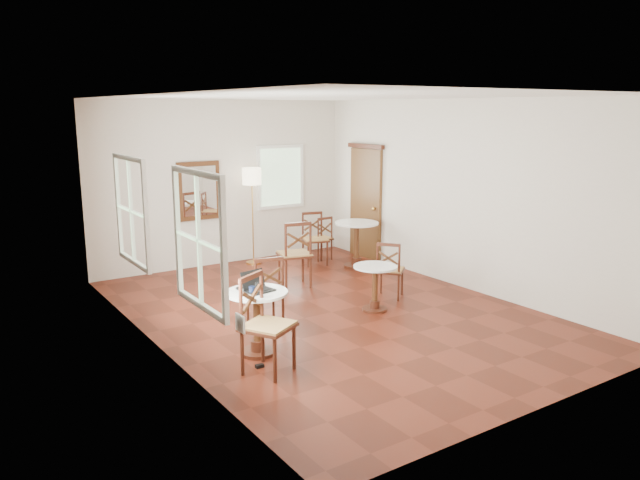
{
  "coord_description": "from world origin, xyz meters",
  "views": [
    {
      "loc": [
        -4.81,
        -6.89,
        2.84
      ],
      "look_at": [
        0.0,
        0.3,
        1.0
      ],
      "focal_mm": 34.73,
      "sensor_mm": 36.0,
      "label": 1
    }
  ],
  "objects_px": {
    "floor_lamp": "(252,183)",
    "power_adapter": "(260,366)",
    "cafe_table_near": "(257,315)",
    "laptop": "(257,286)",
    "navy_mug": "(252,290)",
    "chair_back_b": "(315,239)",
    "chair_back_a": "(321,238)",
    "chair_mid_a": "(295,254)",
    "cafe_table_back": "(356,239)",
    "mouse": "(240,288)",
    "water_glass": "(258,287)",
    "chair_mid_b": "(390,270)",
    "cafe_table_mid": "(375,283)",
    "chair_near_a": "(265,291)",
    "chair_near_b": "(266,325)"
  },
  "relations": [
    {
      "from": "floor_lamp",
      "to": "power_adapter",
      "type": "relative_size",
      "value": 19.21
    },
    {
      "from": "cafe_table_near",
      "to": "laptop",
      "type": "relative_size",
      "value": 2.12
    },
    {
      "from": "laptop",
      "to": "navy_mug",
      "type": "height_order",
      "value": "laptop"
    },
    {
      "from": "chair_back_b",
      "to": "cafe_table_near",
      "type": "bearing_deg",
      "value": -115.52
    },
    {
      "from": "chair_back_a",
      "to": "navy_mug",
      "type": "xyz_separation_m",
      "value": [
        -3.3,
        -3.52,
        0.39
      ]
    },
    {
      "from": "chair_mid_a",
      "to": "power_adapter",
      "type": "xyz_separation_m",
      "value": [
        -2.03,
        -2.55,
        -0.52
      ]
    },
    {
      "from": "cafe_table_back",
      "to": "power_adapter",
      "type": "distance_m",
      "value": 4.72
    },
    {
      "from": "mouse",
      "to": "water_glass",
      "type": "relative_size",
      "value": 0.93
    },
    {
      "from": "chair_mid_a",
      "to": "chair_mid_b",
      "type": "relative_size",
      "value": 1.24
    },
    {
      "from": "chair_back_b",
      "to": "chair_mid_b",
      "type": "bearing_deg",
      "value": -78.28
    },
    {
      "from": "cafe_table_mid",
      "to": "floor_lamp",
      "type": "xyz_separation_m",
      "value": [
        -0.16,
        3.42,
        1.11
      ]
    },
    {
      "from": "chair_near_a",
      "to": "cafe_table_mid",
      "type": "bearing_deg",
      "value": 179.71
    },
    {
      "from": "chair_mid_b",
      "to": "mouse",
      "type": "relative_size",
      "value": 8.48
    },
    {
      "from": "chair_mid_b",
      "to": "water_glass",
      "type": "height_order",
      "value": "same"
    },
    {
      "from": "cafe_table_mid",
      "to": "chair_back_a",
      "type": "distance_m",
      "value": 3.16
    },
    {
      "from": "chair_near_a",
      "to": "floor_lamp",
      "type": "height_order",
      "value": "floor_lamp"
    },
    {
      "from": "chair_near_b",
      "to": "chair_back_a",
      "type": "distance_m",
      "value": 5.21
    },
    {
      "from": "cafe_table_back",
      "to": "chair_back_a",
      "type": "distance_m",
      "value": 0.88
    },
    {
      "from": "floor_lamp",
      "to": "navy_mug",
      "type": "xyz_separation_m",
      "value": [
        -2.09,
        -3.96,
        -0.71
      ]
    },
    {
      "from": "chair_mid_a",
      "to": "chair_back_a",
      "type": "height_order",
      "value": "chair_mid_a"
    },
    {
      "from": "cafe_table_near",
      "to": "chair_near_b",
      "type": "relative_size",
      "value": 0.71
    },
    {
      "from": "cafe_table_back",
      "to": "cafe_table_mid",
      "type": "bearing_deg",
      "value": -120.92
    },
    {
      "from": "chair_near_b",
      "to": "power_adapter",
      "type": "bearing_deg",
      "value": 68.17
    },
    {
      "from": "chair_mid_b",
      "to": "mouse",
      "type": "distance_m",
      "value": 2.97
    },
    {
      "from": "chair_near_a",
      "to": "chair_back_b",
      "type": "xyz_separation_m",
      "value": [
        2.4,
        2.48,
        -0.01
      ]
    },
    {
      "from": "mouse",
      "to": "cafe_table_mid",
      "type": "bearing_deg",
      "value": 26.48
    },
    {
      "from": "chair_near_a",
      "to": "navy_mug",
      "type": "relative_size",
      "value": 9.21
    },
    {
      "from": "power_adapter",
      "to": "chair_mid_a",
      "type": "bearing_deg",
      "value": 51.41
    },
    {
      "from": "water_glass",
      "to": "navy_mug",
      "type": "bearing_deg",
      "value": -163.0
    },
    {
      "from": "cafe_table_back",
      "to": "water_glass",
      "type": "bearing_deg",
      "value": -142.36
    },
    {
      "from": "chair_back_b",
      "to": "power_adapter",
      "type": "distance_m",
      "value": 4.8
    },
    {
      "from": "chair_back_a",
      "to": "water_glass",
      "type": "xyz_separation_m",
      "value": [
        -3.22,
        -3.49,
        0.41
      ]
    },
    {
      "from": "navy_mug",
      "to": "power_adapter",
      "type": "xyz_separation_m",
      "value": [
        -0.1,
        -0.32,
        -0.79
      ]
    },
    {
      "from": "cafe_table_back",
      "to": "chair_back_a",
      "type": "height_order",
      "value": "chair_back_a"
    },
    {
      "from": "chair_back_b",
      "to": "water_glass",
      "type": "xyz_separation_m",
      "value": [
        -2.93,
        -3.27,
        0.35
      ]
    },
    {
      "from": "chair_mid_a",
      "to": "chair_back_a",
      "type": "relative_size",
      "value": 1.29
    },
    {
      "from": "laptop",
      "to": "mouse",
      "type": "height_order",
      "value": "laptop"
    },
    {
      "from": "cafe_table_near",
      "to": "cafe_table_back",
      "type": "distance_m",
      "value": 4.33
    },
    {
      "from": "cafe_table_mid",
      "to": "chair_back_a",
      "type": "height_order",
      "value": "chair_back_a"
    },
    {
      "from": "mouse",
      "to": "chair_near_a",
      "type": "bearing_deg",
      "value": 60.45
    },
    {
      "from": "floor_lamp",
      "to": "water_glass",
      "type": "distance_m",
      "value": 4.47
    },
    {
      "from": "chair_mid_b",
      "to": "chair_back_a",
      "type": "xyz_separation_m",
      "value": [
        0.49,
        2.61,
        -0.02
      ]
    },
    {
      "from": "chair_back_b",
      "to": "cafe_table_back",
      "type": "bearing_deg",
      "value": -34.71
    },
    {
      "from": "chair_near_a",
      "to": "chair_mid_b",
      "type": "xyz_separation_m",
      "value": [
        2.2,
        0.08,
        -0.05
      ]
    },
    {
      "from": "chair_back_b",
      "to": "floor_lamp",
      "type": "height_order",
      "value": "floor_lamp"
    },
    {
      "from": "chair_mid_a",
      "to": "mouse",
      "type": "height_order",
      "value": "chair_mid_a"
    },
    {
      "from": "cafe_table_back",
      "to": "laptop",
      "type": "relative_size",
      "value": 2.3
    },
    {
      "from": "mouse",
      "to": "water_glass",
      "type": "xyz_separation_m",
      "value": [
        0.14,
        -0.19,
        0.04
      ]
    },
    {
      "from": "cafe_table_near",
      "to": "chair_near_b",
      "type": "bearing_deg",
      "value": -107.69
    },
    {
      "from": "cafe_table_back",
      "to": "chair_near_b",
      "type": "bearing_deg",
      "value": -139.03
    }
  ]
}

